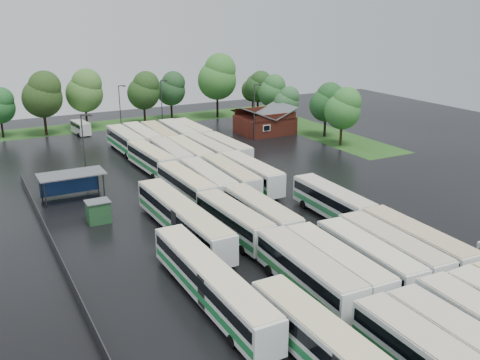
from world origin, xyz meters
name	(u,v)px	position (x,y,z in m)	size (l,w,h in m)	color
ground	(276,234)	(0.00, 0.00, 0.00)	(160.00, 160.00, 0.00)	black
brick_building	(265,124)	(24.00, 42.77, 1.87)	(10.07, 8.60, 5.39)	maroon
wash_shed	(71,177)	(-17.20, 22.02, 2.99)	(8.20, 4.20, 3.58)	#2D2D30
utility_hut	(98,211)	(-16.20, 12.60, 1.32)	(2.70, 2.20, 2.62)	#1D4924
grass_strip_north	(123,123)	(2.00, 64.80, 0.01)	(80.00, 10.00, 0.01)	#214C16
grass_strip_east	(306,128)	(34.00, 42.80, 0.01)	(10.00, 50.00, 0.01)	#214C16
west_fence	(52,242)	(-22.20, 8.00, 0.60)	(0.10, 50.00, 1.20)	#2D2D30
bus_r0c1	(470,352)	(-1.30, -26.32, 2.03)	(2.90, 13.28, 3.69)	silver
bus_r1c0	(308,272)	(-4.29, -12.07, 2.04)	(3.28, 13.44, 3.72)	silver
bus_r1c1	(336,266)	(-1.37, -12.25, 2.01)	(3.24, 13.24, 3.66)	silver
bus_r1c2	(368,258)	(2.20, -12.30, 1.96)	(3.34, 12.94, 3.57)	silver
bus_r1c3	(391,251)	(5.14, -12.20, 2.01)	(3.28, 13.22, 3.65)	silver
bus_r1c4	(416,244)	(8.21, -12.25, 2.04)	(3.23, 13.42, 3.71)	silver
bus_r2c0	(234,220)	(-4.42, 1.47, 1.96)	(3.15, 12.88, 3.56)	silver
bus_r2c1	(261,214)	(-1.02, 1.49, 2.00)	(2.90, 13.12, 3.65)	silver
bus_r2c4	(333,202)	(8.43, 0.97, 2.00)	(3.14, 13.11, 3.63)	silver
bus_r3c0	(186,185)	(-4.39, 14.82, 1.97)	(3.04, 12.95, 3.59)	silver
bus_r3c1	(208,181)	(-1.36, 14.70, 2.04)	(3.20, 13.39, 3.71)	silver
bus_r3c2	(230,177)	(2.03, 14.83, 2.04)	(3.24, 13.39, 3.70)	silver
bus_r3c3	(250,173)	(5.30, 15.13, 2.06)	(2.97, 13.45, 3.74)	silver
bus_r4c0	(151,159)	(-4.21, 28.72, 1.98)	(3.35, 13.06, 3.60)	silver
bus_r4c1	(171,156)	(-1.03, 28.69, 1.99)	(3.17, 13.08, 3.62)	silver
bus_r4c2	(190,154)	(1.81, 28.10, 2.05)	(3.05, 13.46, 3.73)	silver
bus_r4c3	(209,151)	(5.31, 28.69, 1.96)	(2.88, 12.81, 3.56)	silver
bus_r4c4	(226,149)	(8.33, 28.48, 1.97)	(3.02, 12.90, 3.58)	silver
bus_r5c0	(126,141)	(-4.25, 41.66, 2.01)	(3.10, 13.16, 3.65)	silver
bus_r5c1	(142,138)	(-1.16, 42.24, 2.02)	(2.91, 13.23, 3.68)	silver
bus_r5c2	(159,137)	(1.82, 41.69, 2.02)	(3.23, 13.28, 3.67)	silver
bus_r5c3	(178,134)	(5.35, 41.72, 2.02)	(3.15, 13.29, 3.68)	silver
bus_r5c4	(192,133)	(8.24, 42.15, 1.94)	(2.76, 12.72, 3.54)	silver
artic_bus_west_b	(182,218)	(-9.11, 4.44, 2.06)	(3.29, 20.07, 3.71)	silver
artic_bus_west_c	(211,283)	(-12.35, -9.70, 1.98)	(2.83, 19.27, 3.57)	silver
minibus	(81,127)	(-8.08, 58.76, 1.40)	(2.81, 6.01, 2.53)	silver
tree_north_0	(0,105)	(-21.61, 63.12, 6.16)	(5.78, 5.78, 9.57)	black
tree_north_1	(43,94)	(-14.00, 61.02, 7.98)	(7.49, 7.49, 12.40)	black
tree_north_2	(85,90)	(-5.70, 63.07, 7.82)	(7.34, 7.34, 12.16)	black
tree_north_3	(144,90)	(6.16, 61.91, 7.17)	(6.73, 6.73, 11.14)	black
tree_north_4	(172,88)	(13.24, 64.58, 6.73)	(6.32, 6.32, 10.47)	black
tree_north_5	(218,76)	(22.79, 60.99, 9.13)	(8.56, 8.56, 14.18)	black
tree_north_6	(254,88)	(32.93, 62.97, 5.67)	(5.32, 5.32, 8.81)	#3C2717
tree_east_0	(344,108)	(31.24, 27.91, 6.74)	(6.33, 6.33, 10.48)	black
tree_east_1	(327,102)	(32.81, 34.73, 6.68)	(6.27, 6.27, 10.38)	black
tree_east_2	(287,101)	(31.01, 45.68, 5.41)	(5.09, 5.08, 8.42)	black
tree_east_3	(273,90)	(32.33, 53.62, 6.36)	(5.97, 5.97, 9.88)	black
tree_east_4	(259,86)	(32.70, 60.16, 6.41)	(6.02, 6.02, 9.96)	black
lamp_post_ne	(255,108)	(19.35, 38.60, 6.03)	(1.60, 0.31, 10.39)	#2D2D30
lamp_post_nw	(85,146)	(-14.49, 25.20, 5.98)	(1.59, 0.31, 10.30)	#2D2D30
lamp_post_back_w	(121,106)	(-1.11, 54.60, 5.55)	(1.47, 0.29, 9.56)	#2D2D30
lamp_post_back_e	(162,102)	(7.22, 54.29, 5.84)	(1.55, 0.30, 10.07)	#2D2D30
puddle_0	(387,346)	(-3.43, -21.12, 0.00)	(4.73, 4.73, 0.01)	black
puddle_2	(179,249)	(-10.78, 1.50, 0.00)	(4.81, 4.81, 0.01)	black
puddle_3	(320,237)	(3.96, -2.86, 0.00)	(5.09, 5.09, 0.01)	black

